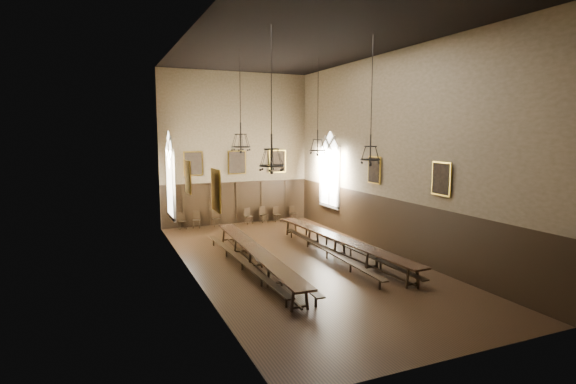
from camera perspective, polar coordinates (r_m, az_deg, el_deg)
floor at (r=19.31m, az=1.35°, el=-8.87°), size 9.00×18.00×0.02m
ceiling at (r=18.87m, az=1.43°, el=18.43°), size 9.00×18.00×0.02m
wall_back at (r=27.00m, az=-6.61°, el=5.47°), size 9.00×0.02×9.00m
wall_front at (r=11.02m, az=21.23°, el=2.15°), size 9.00×0.02×9.00m
wall_left at (r=17.18m, az=-12.47°, el=4.21°), size 0.02×18.00×9.00m
wall_right at (r=20.83m, az=12.79°, el=4.75°), size 0.02×18.00×9.00m
wainscot_panelling at (r=18.99m, az=1.36°, el=-5.22°), size 9.00×18.00×2.50m
table_left at (r=18.35m, az=-4.17°, el=-8.42°), size 1.13×10.45×0.81m
table_right at (r=20.29m, az=6.55°, el=-6.89°), size 1.37×10.46×0.81m
bench_left_outer at (r=18.21m, az=-5.86°, el=-9.02°), size 0.51×9.31×0.42m
bench_left_inner at (r=18.57m, az=-2.57°, el=-8.59°), size 0.59×10.08×0.45m
bench_right_inner at (r=19.79m, az=4.96°, el=-7.68°), size 0.59×9.12×0.41m
bench_right_outer at (r=20.20m, az=7.97°, el=-7.34°), size 0.31×9.89×0.44m
chair_0 at (r=26.29m, az=-13.31°, el=-4.00°), size 0.46×0.46×0.94m
chair_1 at (r=26.45m, az=-11.55°, el=-3.87°), size 0.52×0.52×0.95m
chair_2 at (r=26.69m, az=-9.07°, el=-3.73°), size 0.41×0.41×0.93m
chair_4 at (r=27.18m, az=-5.04°, el=-3.46°), size 0.50×0.50×0.94m
chair_5 at (r=27.54m, az=-3.12°, el=-3.27°), size 0.51×0.51×0.97m
chair_6 at (r=27.80m, az=-1.44°, el=-3.21°), size 0.44×0.44×0.90m
chair_7 at (r=28.16m, az=0.65°, el=-3.08°), size 0.44×0.44×0.88m
chandelier_back_left at (r=19.83m, az=-6.02°, el=6.54°), size 0.85×0.85×4.32m
chandelier_back_right at (r=21.83m, az=3.78°, el=6.12°), size 0.80×0.80×4.55m
chandelier_front_left at (r=15.44m, az=-2.08°, el=4.52°), size 0.88×0.88×4.84m
chandelier_front_right at (r=17.26m, az=10.42°, el=5.23°), size 0.77×0.77×4.70m
portrait_back_0 at (r=26.29m, az=-11.95°, el=3.56°), size 1.10×0.12×1.40m
portrait_back_1 at (r=26.91m, az=-6.50°, el=3.76°), size 1.10×0.12×1.40m
portrait_back_2 at (r=27.77m, az=-1.35°, el=3.92°), size 1.10×0.12×1.40m
portrait_left_0 at (r=18.24m, az=-12.59°, el=1.87°), size 0.12×1.00×1.30m
portrait_left_1 at (r=13.87m, az=-9.14°, el=0.23°), size 0.12×1.00×1.30m
portrait_right_0 at (r=21.62m, az=10.90°, el=2.77°), size 0.12×1.00×1.30m
portrait_right_1 at (r=18.08m, az=18.89°, el=1.60°), size 0.12×1.00×1.30m
window_right at (r=25.51m, az=5.31°, el=2.89°), size 0.20×2.20×4.60m
window_left at (r=22.68m, az=-14.79°, el=2.11°), size 0.20×2.20×4.60m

